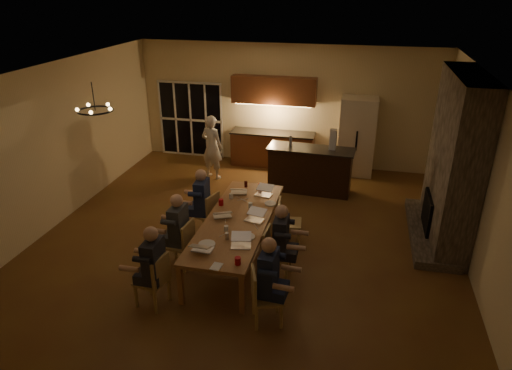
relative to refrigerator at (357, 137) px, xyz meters
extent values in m
plane|color=brown|center=(-1.90, -4.15, -1.00)|extent=(9.00, 9.00, 0.00)
cube|color=beige|center=(-1.90, 0.37, 0.60)|extent=(8.00, 0.04, 3.20)
cube|color=beige|center=(-5.92, -4.15, 0.60)|extent=(0.04, 9.00, 3.20)
cube|color=beige|center=(2.12, -4.15, 0.60)|extent=(0.04, 9.00, 3.20)
cube|color=white|center=(-1.90, -4.15, 2.22)|extent=(8.00, 9.00, 0.04)
cube|color=black|center=(-4.60, 0.32, 0.05)|extent=(1.86, 0.08, 2.10)
cube|color=#695D52|center=(1.80, -2.95, 0.60)|extent=(0.58, 2.50, 3.20)
cube|color=beige|center=(0.00, 0.00, 0.00)|extent=(0.90, 0.68, 2.00)
cube|color=#9E713F|center=(-1.93, -4.51, -0.62)|extent=(1.10, 3.20, 0.75)
cube|color=black|center=(-1.01, -1.38, -0.46)|extent=(2.04, 0.79, 1.08)
imported|color=silver|center=(-3.51, -1.12, -0.18)|extent=(0.69, 0.55, 1.63)
torus|color=black|center=(-4.08, -5.09, 1.75)|extent=(0.56, 0.56, 0.03)
cylinder|color=silver|center=(-2.00, -4.96, -0.20)|extent=(0.08, 0.08, 0.10)
cylinder|color=silver|center=(-1.81, -4.02, -0.20)|extent=(0.08, 0.08, 0.10)
cylinder|color=silver|center=(-2.27, -3.72, -0.20)|extent=(0.08, 0.08, 0.10)
cylinder|color=#B40C13|center=(-1.55, -5.88, -0.19)|extent=(0.09, 0.09, 0.12)
cylinder|color=#B40C13|center=(-2.38, -4.04, -0.19)|extent=(0.09, 0.09, 0.12)
cylinder|color=#B40C13|center=(-1.82, -3.15, -0.19)|extent=(0.08, 0.08, 0.12)
cylinder|color=#B2B2B7|center=(-1.91, -5.22, -0.19)|extent=(0.06, 0.06, 0.12)
cylinder|color=#3F0F0C|center=(-2.13, -3.13, -0.19)|extent=(0.07, 0.07, 0.12)
cylinder|color=silver|center=(-1.61, -5.08, -0.24)|extent=(0.27, 0.27, 0.02)
cylinder|color=silver|center=(-2.18, -5.45, -0.24)|extent=(0.28, 0.28, 0.02)
cylinder|color=silver|center=(-1.48, -3.78, -0.24)|extent=(0.22, 0.22, 0.02)
cube|color=white|center=(-1.84, -6.01, -0.24)|extent=(0.16, 0.22, 0.01)
cylinder|color=#99999E|center=(-1.51, -1.30, 0.20)|extent=(0.07, 0.07, 0.24)
cube|color=silver|center=(-0.52, -1.33, 0.32)|extent=(0.16, 0.16, 0.47)
camera|label=1|loc=(0.02, -11.40, 3.63)|focal=32.00mm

